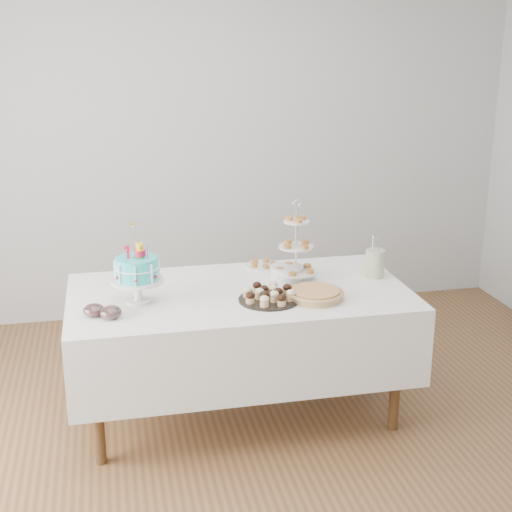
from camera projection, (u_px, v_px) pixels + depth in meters
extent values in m
plane|color=brown|center=(250.00, 438.00, 3.99)|extent=(5.00, 5.00, 0.00)
cube|color=#ADB1B3|center=(197.00, 145.00, 5.46)|extent=(5.00, 0.04, 2.70)
cube|color=#ADB1B3|center=(417.00, 386.00, 1.72)|extent=(5.00, 0.04, 2.70)
cube|color=white|center=(240.00, 327.00, 4.11)|extent=(1.92, 1.02, 0.45)
cylinder|color=#55381D|center=(97.00, 406.00, 3.66)|extent=(0.06, 0.06, 0.67)
cylinder|color=#55381D|center=(396.00, 375.00, 3.99)|extent=(0.06, 0.06, 0.67)
cylinder|color=#55381D|center=(97.00, 347.00, 4.35)|extent=(0.06, 0.06, 0.67)
cylinder|color=#55381D|center=(352.00, 325.00, 4.68)|extent=(0.06, 0.06, 0.67)
cylinder|color=#30CDD2|center=(137.00, 268.00, 3.81)|extent=(0.22, 0.22, 0.12)
torus|color=white|center=(137.00, 267.00, 3.81)|extent=(0.24, 0.24, 0.01)
cube|color=red|center=(128.00, 252.00, 3.77)|extent=(0.02, 0.02, 0.07)
cylinder|color=blue|center=(147.00, 252.00, 3.76)|extent=(0.01, 0.01, 0.07)
cylinder|color=silver|center=(134.00, 240.00, 3.80)|extent=(0.00, 0.00, 0.17)
cylinder|color=gold|center=(133.00, 224.00, 3.77)|extent=(0.04, 0.04, 0.01)
cylinder|color=black|center=(269.00, 300.00, 3.90)|extent=(0.34, 0.34, 0.01)
ellipsoid|color=black|center=(257.00, 292.00, 3.87)|extent=(0.05, 0.05, 0.04)
ellipsoid|color=beige|center=(281.00, 290.00, 3.89)|extent=(0.05, 0.05, 0.04)
cylinder|color=tan|center=(315.00, 296.00, 3.92)|extent=(0.30, 0.30, 0.04)
cylinder|color=#AD7943|center=(315.00, 292.00, 3.91)|extent=(0.26, 0.26, 0.02)
torus|color=tan|center=(315.00, 292.00, 3.91)|extent=(0.32, 0.32, 0.02)
cylinder|color=silver|center=(296.00, 244.00, 4.16)|extent=(0.01, 0.01, 0.45)
cylinder|color=white|center=(296.00, 271.00, 4.21)|extent=(0.25, 0.25, 0.01)
cylinder|color=white|center=(296.00, 247.00, 4.16)|extent=(0.21, 0.21, 0.01)
cylinder|color=white|center=(297.00, 221.00, 4.12)|extent=(0.15, 0.15, 0.01)
torus|color=silver|center=(297.00, 204.00, 4.08)|extent=(0.05, 0.01, 0.05)
cylinder|color=white|center=(287.00, 273.00, 4.23)|extent=(0.20, 0.20, 0.08)
cylinder|color=white|center=(263.00, 266.00, 4.46)|extent=(0.22, 0.22, 0.01)
ellipsoid|color=silver|center=(111.00, 312.00, 3.64)|extent=(0.11, 0.11, 0.07)
cylinder|color=#4E0C06|center=(111.00, 313.00, 3.65)|extent=(0.08, 0.08, 0.03)
ellipsoid|color=silver|center=(94.00, 310.00, 3.68)|extent=(0.11, 0.11, 0.07)
cylinder|color=#4E0C06|center=(94.00, 311.00, 3.68)|extent=(0.08, 0.08, 0.03)
cylinder|color=beige|center=(375.00, 263.00, 4.25)|extent=(0.11, 0.11, 0.17)
cylinder|color=beige|center=(383.00, 260.00, 4.28)|extent=(0.01, 0.01, 0.09)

